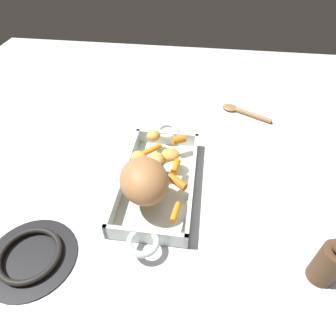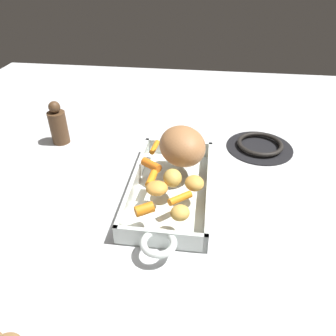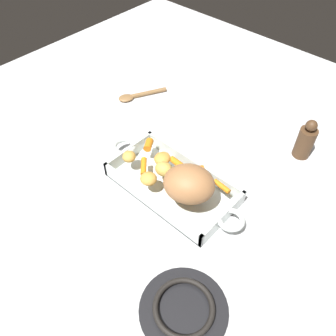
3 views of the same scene
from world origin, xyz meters
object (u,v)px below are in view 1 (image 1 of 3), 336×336
stove_burner_rear (30,256)px  baby_carrot_long (179,140)px  serving_spoon (241,111)px  pepper_mill (330,262)px  roasting_dish (158,181)px  baby_carrot_short (177,182)px  pork_roast (144,181)px  potato_golden_large (157,161)px  baby_carrot_northeast (152,149)px  baby_carrot_northwest (176,212)px  potato_golden_small (139,158)px  potato_whole (153,136)px  potato_near_roast (170,155)px  baby_carrot_southeast (176,167)px

stove_burner_rear → baby_carrot_long: bearing=143.6°
serving_spoon → pepper_mill: (0.61, 0.14, 0.05)m
roasting_dish → baby_carrot_short: (0.03, 0.06, 0.04)m
pork_roast → baby_carrot_long: size_ratio=3.44×
potato_golden_large → pork_roast: bearing=-7.2°
baby_carrot_northeast → stove_burner_rear: 0.41m
roasting_dish → stove_burner_rear: roasting_dish is taller
baby_carrot_northeast → baby_carrot_northwest: 0.23m
roasting_dish → potato_golden_small: (-0.04, -0.06, 0.05)m
roasting_dish → baby_carrot_long: baby_carrot_long is taller
baby_carrot_northeast → roasting_dish: bearing=19.9°
baby_carrot_long → serving_spoon: bearing=142.1°
baby_carrot_short → potato_golden_large: potato_golden_large is taller
roasting_dish → baby_carrot_northwest: size_ratio=8.85×
roasting_dish → baby_carrot_long: size_ratio=12.07×
potato_whole → pepper_mill: (0.35, 0.42, -0.00)m
baby_carrot_northeast → potato_golden_large: bearing=22.6°
pork_roast → pepper_mill: (0.14, 0.40, -0.04)m
baby_carrot_long → stove_burner_rear: 0.49m
stove_burner_rear → serving_spoon: bearing=143.0°
pork_roast → potato_near_roast: pork_roast is taller
potato_whole → potato_near_roast: 0.10m
pork_roast → potato_golden_small: pork_roast is taller
potato_near_roast → stove_burner_rear: bearing=-40.6°
baby_carrot_long → potato_near_roast: bearing=-12.1°
potato_golden_large → potato_near_roast: size_ratio=1.02×
pork_roast → baby_carrot_northwest: pork_roast is taller
roasting_dish → baby_carrot_short: baby_carrot_short is taller
pork_roast → serving_spoon: 0.55m
baby_carrot_northeast → potato_near_roast: size_ratio=1.15×
potato_golden_small → serving_spoon: potato_golden_small is taller
pork_roast → baby_carrot_northeast: pork_roast is taller
baby_carrot_long → potato_golden_large: size_ratio=0.76×
baby_carrot_southeast → baby_carrot_short: baby_carrot_short is taller
stove_burner_rear → serving_spoon: stove_burner_rear is taller
baby_carrot_short → potato_near_roast: (-0.10, -0.03, 0.00)m
stove_burner_rear → potato_whole: bearing=151.9°
baby_carrot_southeast → potato_whole: potato_whole is taller
baby_carrot_short → potato_golden_large: size_ratio=1.06×
potato_golden_large → potato_golden_small: size_ratio=1.10×
baby_carrot_northwest → baby_carrot_short: 0.09m
baby_carrot_long → potato_whole: bearing=-93.6°
potato_whole → stove_burner_rear: (0.40, -0.21, -0.06)m
pork_roast → baby_carrot_northeast: bearing=-176.1°
pork_roast → baby_carrot_southeast: (-0.10, 0.06, -0.04)m
potato_near_roast → stove_burner_rear: size_ratio=0.25×
baby_carrot_northeast → potato_near_roast: (0.02, 0.06, 0.01)m
baby_carrot_northeast → potato_golden_small: (0.05, -0.03, 0.01)m
baby_carrot_northeast → potato_golden_large: (0.06, 0.02, 0.01)m
baby_carrot_northwest → potato_golden_large: potato_golden_large is taller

